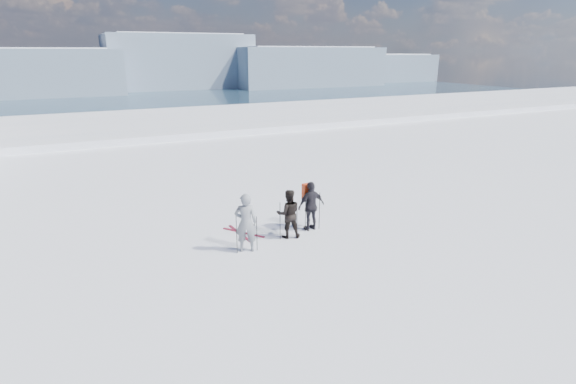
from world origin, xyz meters
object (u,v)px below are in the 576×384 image
skier_dark (288,214)px  skis_loose (242,233)px  skier_grey (246,223)px  skier_pack (311,206)px

skier_dark → skis_loose: size_ratio=0.99×
skier_dark → skier_grey: bearing=30.8°
skier_grey → skis_loose: size_ratio=1.12×
skier_grey → skier_pack: bearing=-144.4°
skier_pack → skier_grey: bearing=11.1°
skier_grey → skier_pack: (2.69, 0.67, -0.07)m
skier_dark → skier_pack: bearing=-148.7°
skier_dark → skis_loose: 1.85m
skier_grey → skis_loose: skier_grey is taller
skier_pack → skis_loose: (-2.34, 0.73, -0.87)m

